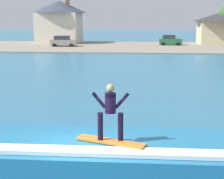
% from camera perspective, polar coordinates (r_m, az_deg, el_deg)
% --- Properties ---
extents(wave_crest, '(10.33, 3.13, 1.14)m').
position_cam_1_polar(wave_crest, '(11.15, -2.32, -10.66)').
color(wave_crest, teal).
rests_on(wave_crest, ground_plane).
extents(surfboard, '(2.11, 1.09, 0.06)m').
position_cam_1_polar(surfboard, '(10.53, -0.25, -8.34)').
color(surfboard, orange).
rests_on(surfboard, wave_crest).
extents(surfer, '(1.10, 0.32, 1.68)m').
position_cam_1_polar(surfer, '(10.30, -0.26, -3.16)').
color(surfer, black).
rests_on(surfer, surfboard).
extents(shoreline_bank, '(120.00, 22.06, 0.14)m').
position_cam_1_polar(shoreline_bank, '(58.74, 3.00, 6.89)').
color(shoreline_bank, gray).
rests_on(shoreline_bank, ground_plane).
extents(car_near_shore, '(4.23, 2.24, 1.86)m').
position_cam_1_polar(car_near_shore, '(58.91, -7.77, 7.67)').
color(car_near_shore, gray).
rests_on(car_near_shore, ground_plane).
extents(car_far_shore, '(3.81, 2.03, 1.86)m').
position_cam_1_polar(car_far_shore, '(61.77, 9.29, 7.80)').
color(car_far_shore, '#23663D').
rests_on(car_far_shore, ground_plane).
extents(house_with_chimney, '(10.30, 10.30, 8.08)m').
position_cam_1_polar(house_with_chimney, '(67.75, -8.43, 11.04)').
color(house_with_chimney, beige).
rests_on(house_with_chimney, ground_plane).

